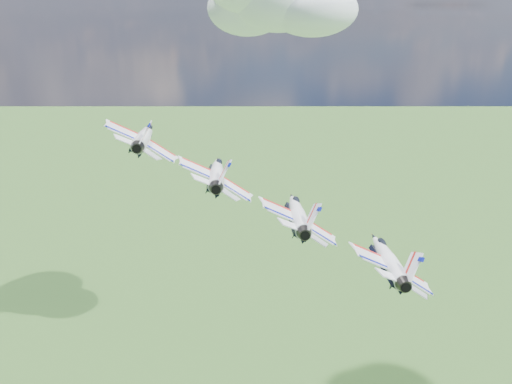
{
  "coord_description": "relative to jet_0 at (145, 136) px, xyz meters",
  "views": [
    {
      "loc": [
        0.19,
        -68.58,
        169.54
      ],
      "look_at": [
        11.79,
        0.67,
        146.44
      ],
      "focal_mm": 40.0,
      "sensor_mm": 36.0,
      "label": 1
    }
  ],
  "objects": [
    {
      "name": "jet_2",
      "position": [
        18.78,
        -14.18,
        -7.46
      ],
      "size": [
        13.01,
        16.6,
        9.16
      ],
      "primitive_type": null,
      "rotation": [
        0.0,
        0.52,
        -0.12
      ],
      "color": "white"
    },
    {
      "name": "jet_1",
      "position": [
        9.39,
        -7.09,
        -3.73
      ],
      "size": [
        13.01,
        16.6,
        9.16
      ],
      "primitive_type": null,
      "rotation": [
        0.0,
        0.52,
        -0.12
      ],
      "color": "silver"
    },
    {
      "name": "jet_3",
      "position": [
        28.18,
        -21.27,
        -11.19
      ],
      "size": [
        13.01,
        16.6,
        9.16
      ],
      "primitive_type": null,
      "rotation": [
        0.0,
        0.52,
        -0.12
      ],
      "color": "silver"
    },
    {
      "name": "jet_0",
      "position": [
        0.0,
        0.0,
        0.0
      ],
      "size": [
        13.01,
        16.6,
        9.16
      ],
      "primitive_type": null,
      "rotation": [
        0.0,
        0.52,
        -0.12
      ],
      "color": "white"
    }
  ]
}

